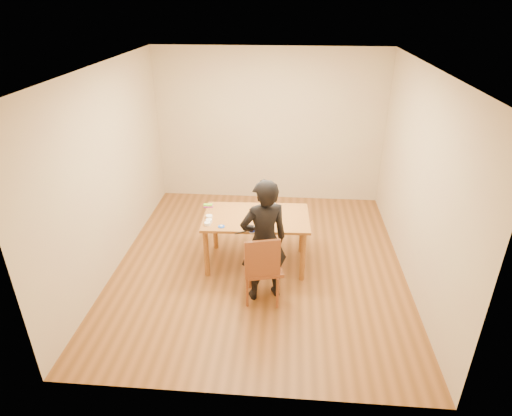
# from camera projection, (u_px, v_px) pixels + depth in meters

# --- Properties ---
(room_shell) EXTENTS (4.00, 4.50, 2.70)m
(room_shell) POSITION_uv_depth(u_px,v_px,m) (262.00, 166.00, 5.81)
(room_shell) COLOR brown
(room_shell) RESTS_ON ground
(dining_table) EXTENTS (1.46, 0.90, 0.04)m
(dining_table) POSITION_uv_depth(u_px,v_px,m) (256.00, 217.00, 5.81)
(dining_table) COLOR brown
(dining_table) RESTS_ON floor
(dining_chair) EXTENTS (0.52, 0.52, 0.04)m
(dining_chair) POSITION_uv_depth(u_px,v_px,m) (263.00, 268.00, 5.23)
(dining_chair) COLOR brown
(dining_chair) RESTS_ON floor
(cake_plate) EXTENTS (0.32, 0.32, 0.02)m
(cake_plate) POSITION_uv_depth(u_px,v_px,m) (269.00, 210.00, 5.93)
(cake_plate) COLOR #AA0B26
(cake_plate) RESTS_ON dining_table
(cake) EXTENTS (0.21, 0.21, 0.07)m
(cake) POSITION_uv_depth(u_px,v_px,m) (269.00, 207.00, 5.91)
(cake) COLOR white
(cake) RESTS_ON cake_plate
(frosting_dome) EXTENTS (0.20, 0.20, 0.03)m
(frosting_dome) POSITION_uv_depth(u_px,v_px,m) (269.00, 204.00, 5.89)
(frosting_dome) COLOR white
(frosting_dome) RESTS_ON cake
(frosting_tub) EXTENTS (0.08, 0.08, 0.07)m
(frosting_tub) POSITION_uv_depth(u_px,v_px,m) (252.00, 230.00, 5.40)
(frosting_tub) COLOR white
(frosting_tub) RESTS_ON dining_table
(frosting_lid) EXTENTS (0.09, 0.09, 0.01)m
(frosting_lid) POSITION_uv_depth(u_px,v_px,m) (221.00, 226.00, 5.54)
(frosting_lid) COLOR #1B44B4
(frosting_lid) RESTS_ON dining_table
(frosting_dollop) EXTENTS (0.04, 0.04, 0.02)m
(frosting_dollop) POSITION_uv_depth(u_px,v_px,m) (221.00, 226.00, 5.54)
(frosting_dollop) COLOR white
(frosting_dollop) RESTS_ON frosting_lid
(ramekin_green) EXTENTS (0.08, 0.08, 0.04)m
(ramekin_green) POSITION_uv_depth(u_px,v_px,m) (207.00, 224.00, 5.58)
(ramekin_green) COLOR white
(ramekin_green) RESTS_ON dining_table
(ramekin_yellow) EXTENTS (0.09, 0.09, 0.04)m
(ramekin_yellow) POSITION_uv_depth(u_px,v_px,m) (209.00, 217.00, 5.74)
(ramekin_yellow) COLOR white
(ramekin_yellow) RESTS_ON dining_table
(ramekin_multi) EXTENTS (0.09, 0.09, 0.04)m
(ramekin_multi) POSITION_uv_depth(u_px,v_px,m) (209.00, 221.00, 5.64)
(ramekin_multi) COLOR white
(ramekin_multi) RESTS_ON dining_table
(candy_box_pink) EXTENTS (0.14, 0.08, 0.02)m
(candy_box_pink) POSITION_uv_depth(u_px,v_px,m) (208.00, 206.00, 6.05)
(candy_box_pink) COLOR #CC3075
(candy_box_pink) RESTS_ON dining_table
(candy_box_green) EXTENTS (0.13, 0.07, 0.02)m
(candy_box_green) POSITION_uv_depth(u_px,v_px,m) (208.00, 205.00, 6.05)
(candy_box_green) COLOR green
(candy_box_green) RESTS_ON candy_box_pink
(spatula) EXTENTS (0.16, 0.11, 0.01)m
(spatula) POSITION_uv_depth(u_px,v_px,m) (241.00, 232.00, 5.41)
(spatula) COLOR black
(spatula) RESTS_ON dining_table
(person) EXTENTS (0.68, 0.57, 1.60)m
(person) POSITION_uv_depth(u_px,v_px,m) (264.00, 241.00, 5.12)
(person) COLOR black
(person) RESTS_ON floor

